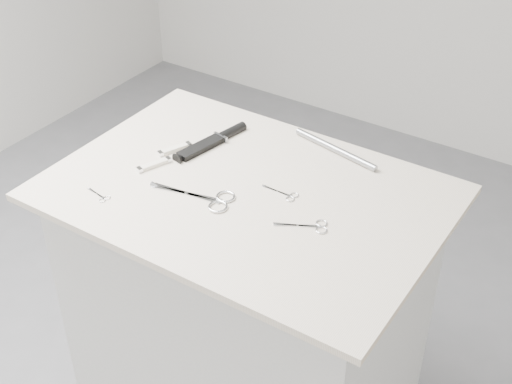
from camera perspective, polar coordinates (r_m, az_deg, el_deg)
The scene contains 10 objects.
plinth at distance 2.13m, azimuth -0.71°, elevation -10.26°, with size 0.90×0.60×0.90m, color silver.
display_board at distance 1.83m, azimuth -0.81°, elevation -0.09°, with size 1.00×0.70×0.02m, color beige.
large_shears at distance 1.79m, azimuth -3.78°, elevation -0.54°, with size 0.22×0.10×0.01m.
embroidery_scissors_a at distance 1.70m, azimuth 4.45°, elevation -2.75°, with size 0.12×0.09×0.00m.
embroidery_scissors_b at distance 1.80m, azimuth 2.34°, elevation -0.19°, with size 0.10×0.04×0.00m.
tiny_scissors at distance 1.84m, azimuth -12.35°, elevation -0.33°, with size 0.08×0.03×0.00m.
sheathed_knife at distance 2.02m, azimuth -3.27°, elevation 4.19°, with size 0.08×0.24×0.03m.
pocket_knife_a at distance 1.99m, azimuth -6.53°, elevation 3.45°, with size 0.06×0.10×0.01m.
pocket_knife_b at distance 1.93m, azimuth -8.15°, elevation 2.21°, with size 0.06×0.10×0.01m.
metal_rail at distance 1.98m, azimuth 6.37°, elevation 3.43°, with size 0.02×0.02×0.28m, color gray.
Camera 1 is at (0.84, -1.23, 1.97)m, focal length 50.00 mm.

